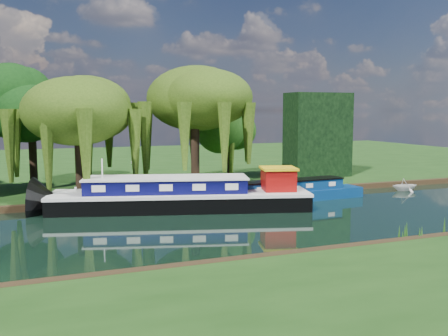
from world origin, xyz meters
name	(u,v)px	position (x,y,z in m)	size (l,w,h in m)	color
ground	(161,229)	(0.00, 0.00, 0.00)	(120.00, 120.00, 0.00)	black
far_bank	(92,165)	(0.00, 34.00, 0.23)	(120.00, 52.00, 0.45)	#16350E
dutch_barge	(183,196)	(2.82, 5.03, 0.92)	(18.03, 8.55, 3.72)	black
narrowboat	(292,193)	(11.44, 5.24, 0.62)	(12.04, 2.78, 1.74)	navy
white_cruiser	(405,191)	(22.62, 5.88, 0.00)	(1.96, 2.27, 1.19)	silver
willow_left	(78,113)	(-3.39, 11.42, 6.59)	(7.05, 7.05, 8.45)	black
willow_right	(195,106)	(5.73, 11.27, 7.10)	(7.48, 7.48, 9.11)	black
tree_far_mid	(31,110)	(-6.67, 17.43, 6.84)	(5.67, 5.67, 9.27)	black
tree_far_right	(230,126)	(10.64, 15.85, 5.34)	(4.34, 4.34, 7.10)	black
conifer_hedge	(318,135)	(19.00, 14.00, 4.45)	(6.00, 3.00, 8.00)	black
lamppost	(134,167)	(0.50, 10.50, 2.42)	(0.36, 0.36, 2.56)	silver
mooring_posts	(126,191)	(-0.50, 8.40, 0.95)	(19.16, 0.16, 1.00)	silver
reeds_near	(338,240)	(6.87, -7.57, 0.55)	(33.70, 1.50, 1.10)	#204913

